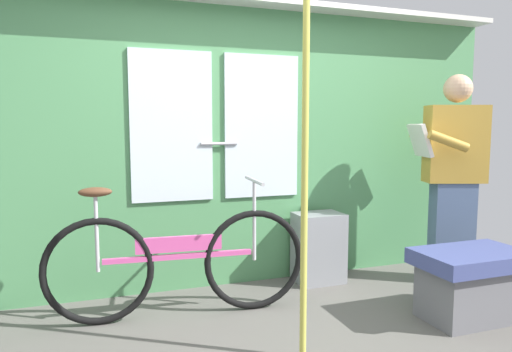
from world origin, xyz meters
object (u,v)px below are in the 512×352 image
object	(u,v)px
bicycle_near_door	(178,262)
passenger_reading_newspaper	(453,174)
trash_bin_by_wall	(319,248)
bench_seat_corner	(471,283)
handrail_pole	(305,160)

from	to	relation	value
bicycle_near_door	passenger_reading_newspaper	xyz separation A→B (m)	(2.17, -0.02, 0.50)
trash_bin_by_wall	bench_seat_corner	size ratio (longest dim) A/B	0.79
bicycle_near_door	handrail_pole	xyz separation A→B (m)	(0.53, -0.77, 0.70)
passenger_reading_newspaper	bench_seat_corner	distance (m)	0.99
trash_bin_by_wall	bicycle_near_door	bearing A→B (deg)	-164.94
bicycle_near_door	passenger_reading_newspaper	bearing A→B (deg)	4.18
handrail_pole	bench_seat_corner	xyz separation A→B (m)	(1.23, 0.10, -0.83)
passenger_reading_newspaper	trash_bin_by_wall	world-z (taller)	passenger_reading_newspaper
bicycle_near_door	trash_bin_by_wall	distance (m)	1.22
bench_seat_corner	handrail_pole	bearing A→B (deg)	-175.28
bicycle_near_door	bench_seat_corner	bearing A→B (deg)	-15.88
trash_bin_by_wall	bench_seat_corner	distance (m)	1.14
passenger_reading_newspaper	handrail_pole	bearing A→B (deg)	43.75
bench_seat_corner	passenger_reading_newspaper	bearing A→B (deg)	57.62
passenger_reading_newspaper	bench_seat_corner	xyz separation A→B (m)	(-0.41, -0.64, -0.62)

